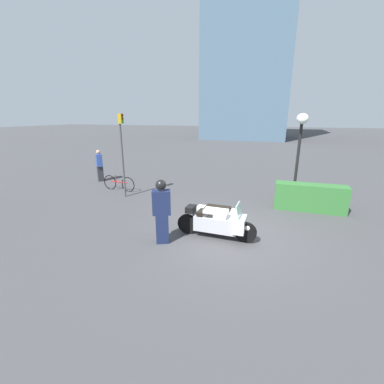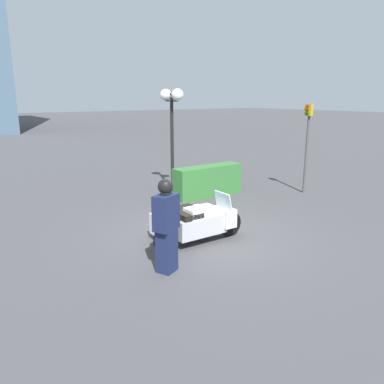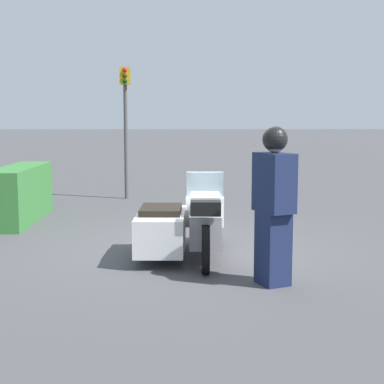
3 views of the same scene
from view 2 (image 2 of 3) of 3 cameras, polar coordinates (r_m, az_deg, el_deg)
name	(u,v)px [view 2 (image 2 of 3)]	position (r m, az deg, el deg)	size (l,w,h in m)	color
ground_plane	(206,236)	(9.27, 2.14, -6.75)	(160.00, 160.00, 0.00)	#424244
police_motorcycle	(193,221)	(8.95, 0.17, -4.43)	(2.41, 1.27, 1.15)	black
officer_rider	(166,224)	(7.17, -3.95, -4.84)	(0.59, 0.48, 1.86)	#192347
hedge_bush_curbside	(208,181)	(12.93, 2.42, 1.72)	(2.56, 0.64, 1.03)	#337033
twin_lamp_post	(172,107)	(13.55, -3.12, 12.76)	(0.41, 1.17, 3.61)	black
traffic_light_near	(307,135)	(13.64, 17.15, 8.36)	(0.23, 0.27, 3.11)	#4C4C4C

